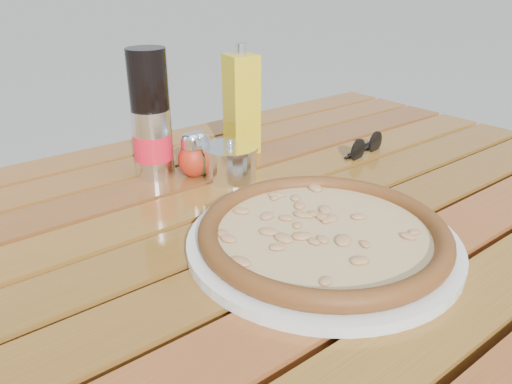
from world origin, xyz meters
TOP-DOWN VIEW (x-y plane):
  - table at (0.00, -0.00)m, footprint 1.40×0.90m
  - plate at (0.00, -0.12)m, footprint 0.37×0.37m
  - pizza at (0.00, -0.12)m, footprint 0.37×0.37m
  - pepper_shaker at (-0.00, 0.19)m, footprint 0.06×0.06m
  - oregano_shaker at (0.01, 0.19)m, footprint 0.06×0.06m
  - dark_bottle at (-0.05, 0.24)m, footprint 0.08×0.08m
  - soda_can at (-0.06, 0.24)m, footprint 0.07×0.07m
  - olive_oil_cruet at (0.14, 0.24)m, footprint 0.06×0.06m
  - parmesan_tin at (0.04, 0.14)m, footprint 0.12×0.12m
  - sunglasses at (0.32, 0.08)m, footprint 0.11×0.04m

SIDE VIEW (x-z plane):
  - table at x=0.00m, z-range 0.30..1.05m
  - plate at x=0.00m, z-range 0.75..0.76m
  - sunglasses at x=0.32m, z-range 0.74..0.79m
  - pizza at x=0.00m, z-range 0.76..0.79m
  - parmesan_tin at x=0.04m, z-range 0.74..0.82m
  - pepper_shaker at x=0.00m, z-range 0.75..0.83m
  - oregano_shaker at x=0.01m, z-range 0.75..0.83m
  - soda_can at x=-0.06m, z-range 0.75..0.87m
  - olive_oil_cruet at x=0.14m, z-range 0.74..0.95m
  - dark_bottle at x=-0.05m, z-range 0.75..0.97m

